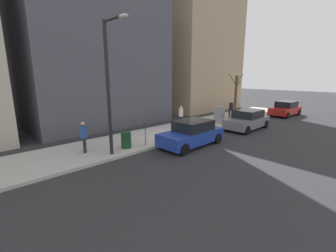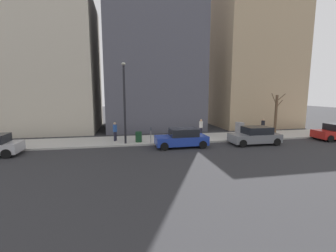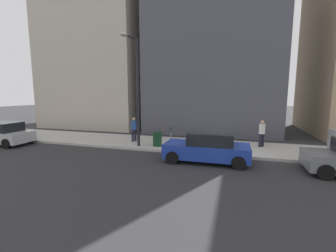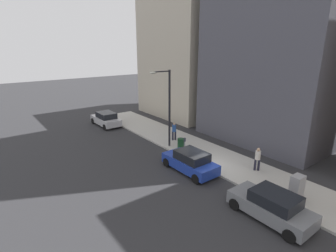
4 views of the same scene
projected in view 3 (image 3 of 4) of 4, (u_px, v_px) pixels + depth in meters
The scene contains 12 objects.
ground_plane at pixel (217, 157), 12.29m from camera, with size 120.00×120.00×0.00m, color #2B2B2D.
sidewalk at pixel (219, 147), 14.17m from camera, with size 4.00×36.00×0.15m, color #B2AFA8.
parked_car_blue at pixel (208, 148), 11.32m from camera, with size 1.96×4.22×1.52m.
parked_car_silver at pixel (1, 134), 15.23m from camera, with size 1.98×4.23×1.52m.
parking_meter at pixel (171, 135), 13.36m from camera, with size 0.14×0.10×1.35m.
utility_box at pixel (336, 144), 11.69m from camera, with size 0.83×0.61×1.43m.
streetlamp at pixel (136, 84), 13.38m from camera, with size 1.97×0.32×6.50m.
trash_bin at pixel (157, 139), 14.13m from camera, with size 0.56×0.56×0.90m, color #14381E.
pedestrian_midblock at pixel (262, 132), 13.87m from camera, with size 0.36×0.36×1.66m.
pedestrian_far_corner at pixel (134, 128), 15.46m from camera, with size 0.38×0.36×1.66m.
office_block_center at pixel (217, 2), 21.46m from camera, with size 11.23×11.23×24.29m, color #4C4C56.
office_tower_right at pixel (106, 57), 25.08m from camera, with size 10.29×10.29×14.93m, color #BCB29E.
Camera 3 is at (-12.19, -0.88, 3.42)m, focal length 24.00 mm.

